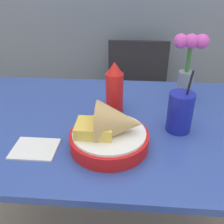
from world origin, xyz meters
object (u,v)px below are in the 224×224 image
object	(u,v)px
ketchup_bottle	(116,89)
drink_cup	(180,113)
food_basket	(112,132)
flower_vase	(188,63)
chair_far_window	(137,93)

from	to	relation	value
ketchup_bottle	drink_cup	xyz separation A→B (m)	(0.23, -0.11, -0.03)
food_basket	ketchup_bottle	bearing A→B (deg)	91.31
food_basket	flower_vase	xyz separation A→B (m)	(0.28, 0.36, 0.11)
flower_vase	drink_cup	bearing A→B (deg)	-103.07
ketchup_bottle	food_basket	bearing A→B (deg)	-88.69
drink_cup	chair_far_window	bearing A→B (deg)	98.97
ketchup_bottle	flower_vase	bearing A→B (deg)	24.64
chair_far_window	drink_cup	distance (m)	0.86
chair_far_window	food_basket	distance (m)	0.96
ketchup_bottle	drink_cup	bearing A→B (deg)	-26.56
food_basket	drink_cup	world-z (taller)	drink_cup
chair_far_window	food_basket	size ratio (longest dim) A/B	3.38
food_basket	flower_vase	bearing A→B (deg)	51.99
drink_cup	flower_vase	bearing A→B (deg)	76.93
food_basket	ketchup_bottle	size ratio (longest dim) A/B	1.23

